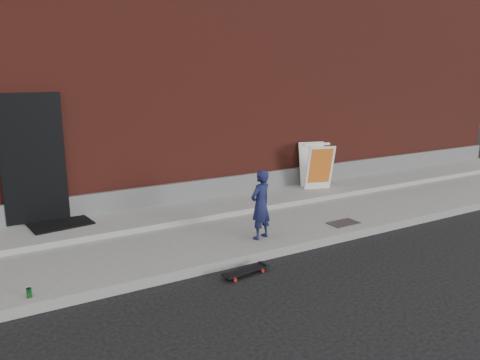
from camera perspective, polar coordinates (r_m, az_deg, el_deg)
ground at (r=7.27m, az=1.22°, el=-10.20°), size 80.00×80.00×0.00m
sidewalk at (r=8.47m, az=-4.07°, el=-6.21°), size 20.00×3.00×0.15m
apron at (r=9.21m, az=-6.54°, el=-3.84°), size 20.00×1.20×0.10m
building at (r=13.16m, az=-15.00°, el=11.08°), size 20.00×8.10×5.00m
child at (r=7.71m, az=2.53°, el=-3.03°), size 0.49×0.40×1.16m
skateboard at (r=6.87m, az=0.69°, el=-11.00°), size 0.75×0.29×0.08m
pizza_sign at (r=10.83m, az=9.30°, el=1.75°), size 0.80×0.88×1.04m
soda_can at (r=6.48m, az=-24.32°, el=-12.43°), size 0.08×0.08×0.12m
doormat at (r=8.87m, az=-21.14°, el=-4.89°), size 1.09×0.93×0.03m
utility_plate at (r=8.81m, az=12.53°, el=-5.15°), size 0.56×0.36×0.02m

